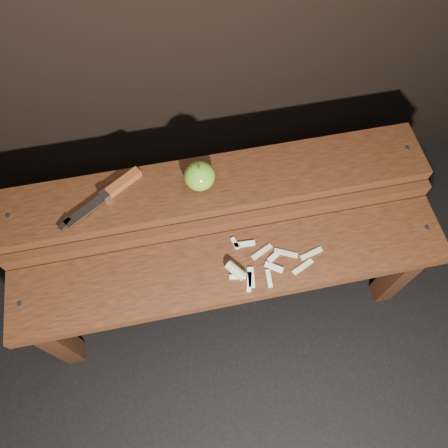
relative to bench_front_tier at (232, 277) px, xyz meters
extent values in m
plane|color=black|center=(0.00, 0.06, -0.35)|extent=(60.00, 60.00, 0.00)
cube|color=#33190C|center=(-0.54, -0.04, -0.16)|extent=(0.06, 0.06, 0.38)
cube|color=#33190C|center=(0.54, -0.04, -0.16)|extent=(0.06, 0.06, 0.38)
cube|color=#422010|center=(0.00, 0.01, 0.05)|extent=(1.20, 0.20, 0.04)
cylinder|color=slate|center=(-0.56, 0.01, 0.07)|extent=(0.01, 0.01, 0.00)
cylinder|color=slate|center=(0.56, 0.01, 0.07)|extent=(0.01, 0.01, 0.00)
cube|color=#33190C|center=(-0.54, 0.26, -0.12)|extent=(0.06, 0.06, 0.46)
cube|color=#33190C|center=(0.54, 0.26, -0.12)|extent=(0.06, 0.06, 0.46)
cube|color=#422010|center=(0.00, 0.13, 0.09)|extent=(1.20, 0.02, 0.05)
cube|color=#422010|center=(0.00, 0.23, 0.13)|extent=(1.20, 0.18, 0.04)
cylinder|color=slate|center=(-0.56, 0.23, 0.15)|extent=(0.01, 0.01, 0.00)
cylinder|color=slate|center=(0.56, 0.23, 0.15)|extent=(0.01, 0.01, 0.00)
ellipsoid|color=#659E20|center=(-0.04, 0.23, 0.18)|extent=(0.08, 0.08, 0.08)
cylinder|color=#382314|center=(-0.04, 0.23, 0.23)|extent=(0.01, 0.01, 0.01)
cube|color=brown|center=(-0.25, 0.27, 0.16)|extent=(0.10, 0.08, 0.02)
cube|color=silver|center=(-0.30, 0.24, 0.16)|extent=(0.03, 0.03, 0.02)
cube|color=silver|center=(-0.36, 0.20, 0.16)|extent=(0.11, 0.09, 0.00)
cube|color=silver|center=(-0.41, 0.17, 0.16)|extent=(0.04, 0.04, 0.00)
cube|color=beige|center=(0.03, -0.05, 0.07)|extent=(0.03, 0.06, 0.01)
cube|color=beige|center=(0.09, -0.05, 0.07)|extent=(0.02, 0.05, 0.01)
cube|color=beige|center=(0.12, 0.01, 0.07)|extent=(0.04, 0.03, 0.01)
cube|color=beige|center=(0.01, -0.03, 0.07)|extent=(0.05, 0.02, 0.01)
cube|color=beige|center=(0.11, -0.02, 0.07)|extent=(0.05, 0.04, 0.01)
cube|color=beige|center=(0.05, 0.06, 0.07)|extent=(0.06, 0.02, 0.01)
cube|color=beige|center=(0.02, 0.07, 0.07)|extent=(0.02, 0.04, 0.01)
cube|color=beige|center=(0.04, -0.04, 0.07)|extent=(0.02, 0.06, 0.01)
cylinder|color=#C9BB8C|center=(0.00, -0.01, 0.08)|extent=(0.05, 0.06, 0.03)
cube|color=#BCC988|center=(0.09, 0.03, 0.07)|extent=(0.06, 0.04, 0.00)
cube|color=#BCC988|center=(0.19, -0.03, 0.07)|extent=(0.07, 0.04, 0.00)
cube|color=#BCC988|center=(0.22, 0.00, 0.07)|extent=(0.07, 0.03, 0.00)
cube|color=#BCC988|center=(0.15, 0.01, 0.07)|extent=(0.06, 0.04, 0.00)
camera|label=1|loc=(-0.11, -0.41, 1.16)|focal=35.00mm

